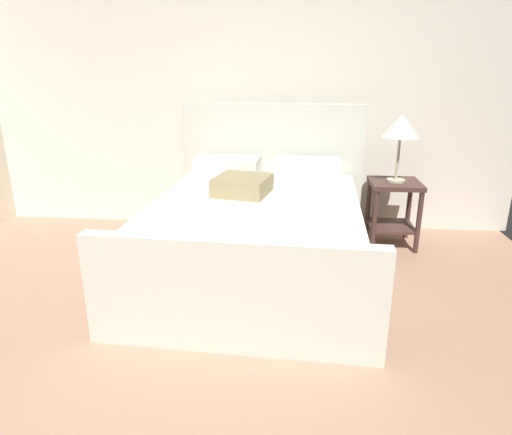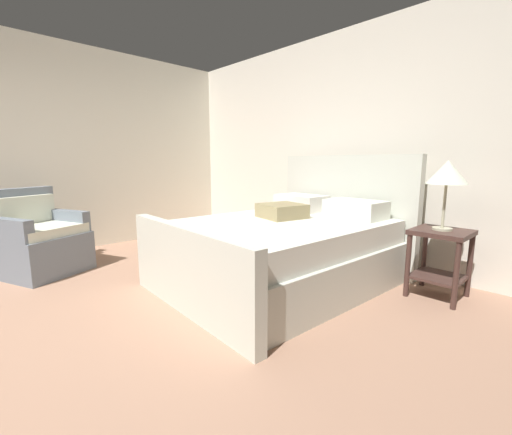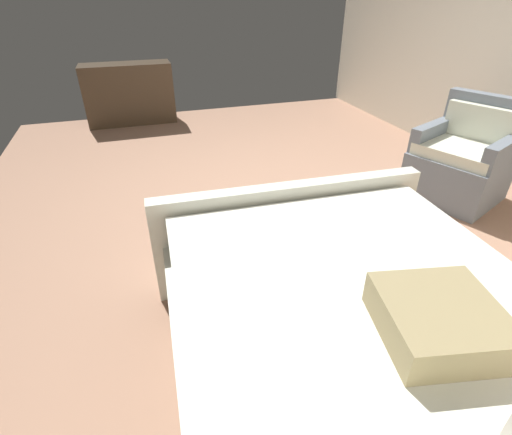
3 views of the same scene
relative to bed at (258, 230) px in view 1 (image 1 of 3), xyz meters
The scene contains 4 objects.
wall_back 1.58m from the bed, 100.05° to the left, with size 5.26×0.12×2.68m, color silver.
bed is the anchor object (origin of this frame).
nightstand_right 1.36m from the bed, 30.42° to the left, with size 0.44×0.44×0.60m.
table_lamp_right 1.54m from the bed, 30.42° to the left, with size 0.32×0.32×0.59m.
Camera 1 is at (0.50, -1.18, 1.57)m, focal length 31.44 mm.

